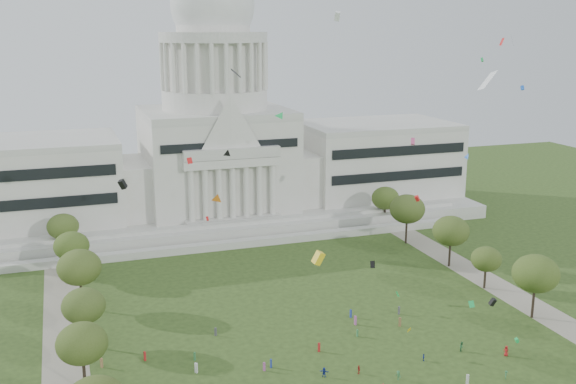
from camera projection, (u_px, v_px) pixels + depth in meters
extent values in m
cube|color=#B9B8AE|center=(217.00, 210.00, 215.12)|extent=(160.00, 60.00, 4.00)
cube|color=#B9B8AE|center=(244.00, 243.00, 185.03)|extent=(130.00, 3.00, 2.00)
cube|color=#B9B8AE|center=(237.00, 230.00, 192.03)|extent=(140.00, 3.00, 5.00)
cube|color=beige|center=(30.00, 183.00, 193.79)|extent=(50.00, 34.00, 22.00)
cube|color=beige|center=(375.00, 160.00, 228.47)|extent=(50.00, 34.00, 22.00)
cube|color=beige|center=(130.00, 188.00, 201.49)|extent=(12.00, 26.00, 16.00)
cube|color=beige|center=(300.00, 175.00, 218.51)|extent=(12.00, 26.00, 16.00)
cube|color=beige|center=(216.00, 161.00, 210.42)|extent=(44.00, 38.00, 28.00)
cube|color=beige|center=(232.00, 163.00, 191.28)|extent=(28.00, 3.00, 2.40)
cube|color=black|center=(27.00, 190.00, 177.51)|extent=(46.00, 0.40, 11.00)
cube|color=black|center=(400.00, 163.00, 212.19)|extent=(46.00, 0.40, 11.00)
cylinder|color=beige|center=(215.00, 99.00, 205.83)|extent=(32.00, 32.00, 6.00)
cylinder|color=beige|center=(214.00, 66.00, 203.46)|extent=(28.00, 28.00, 14.00)
cylinder|color=#B9B8AE|center=(213.00, 37.00, 201.45)|extent=(32.40, 32.40, 3.00)
cylinder|color=beige|center=(213.00, 18.00, 200.15)|extent=(22.00, 22.00, 8.00)
ellipsoid|color=silver|center=(212.00, 4.00, 199.20)|extent=(25.00, 25.00, 26.20)
cube|color=gray|center=(65.00, 359.00, 122.34)|extent=(8.00, 160.00, 0.04)
cube|color=gray|center=(509.00, 293.00, 152.61)|extent=(8.00, 160.00, 0.04)
cylinder|color=black|center=(84.00, 376.00, 110.96)|extent=(0.56, 0.56, 5.47)
ellipsoid|color=#344918|center=(82.00, 343.00, 109.59)|extent=(8.42, 8.42, 6.89)
cylinder|color=black|center=(533.00, 303.00, 139.12)|extent=(0.56, 0.56, 6.20)
ellipsoid|color=#355017|center=(536.00, 274.00, 137.57)|extent=(9.55, 9.55, 7.82)
cylinder|color=black|center=(86.00, 333.00, 126.55)|extent=(0.56, 0.56, 5.27)
ellipsoid|color=#35491B|center=(84.00, 306.00, 125.23)|extent=(8.12, 8.12, 6.65)
cylinder|color=black|center=(485.00, 279.00, 155.06)|extent=(0.56, 0.56, 4.56)
ellipsoid|color=#344A17|center=(486.00, 259.00, 153.92)|extent=(7.01, 7.01, 5.74)
cylinder|color=black|center=(81.00, 296.00, 143.47)|extent=(0.56, 0.56, 6.03)
ellipsoid|color=#3A4D1C|center=(79.00, 267.00, 141.96)|extent=(9.29, 9.29, 7.60)
cylinder|color=black|center=(450.00, 255.00, 169.30)|extent=(0.56, 0.56, 5.97)
ellipsoid|color=#334717|center=(451.00, 231.00, 167.81)|extent=(9.19, 9.19, 7.52)
cylinder|color=black|center=(73.00, 269.00, 160.27)|extent=(0.56, 0.56, 5.41)
ellipsoid|color=#375218|center=(71.00, 246.00, 158.91)|extent=(8.33, 8.33, 6.81)
cylinder|color=black|center=(406.00, 232.00, 187.37)|extent=(0.56, 0.56, 6.37)
ellipsoid|color=#36491A|center=(407.00, 209.00, 185.77)|extent=(9.82, 9.82, 8.03)
cylinder|color=black|center=(65.00, 247.00, 176.42)|extent=(0.56, 0.56, 5.32)
ellipsoid|color=#3B511C|center=(63.00, 226.00, 175.09)|extent=(8.19, 8.19, 6.70)
cylinder|color=black|center=(385.00, 217.00, 204.74)|extent=(0.56, 0.56, 5.47)
ellipsoid|color=#355018|center=(385.00, 198.00, 203.37)|extent=(8.42, 8.42, 6.89)
imported|color=#B21E1E|center=(506.00, 351.00, 123.25)|extent=(1.00, 1.14, 1.96)
imported|color=#33723F|center=(462.00, 346.00, 125.01)|extent=(1.04, 1.08, 1.91)
imported|color=#33723F|center=(398.00, 375.00, 114.79)|extent=(1.05, 1.24, 1.71)
imported|color=#B21E1E|center=(359.00, 369.00, 116.92)|extent=(0.54, 0.94, 1.57)
imported|color=navy|center=(324.00, 372.00, 115.80)|extent=(1.73, 1.45, 1.77)
imported|color=#33723F|center=(506.00, 375.00, 115.20)|extent=(1.05, 1.03, 1.50)
imported|color=navy|center=(424.00, 357.00, 121.40)|extent=(0.73, 0.92, 1.39)
cube|color=#4C4C51|center=(399.00, 310.00, 141.18)|extent=(0.54, 0.50, 1.74)
cube|color=#33723F|center=(195.00, 356.00, 121.56)|extent=(0.45, 0.50, 1.60)
cube|color=#4C4C51|center=(216.00, 332.00, 131.39)|extent=(0.51, 0.48, 1.64)
cube|color=olive|center=(102.00, 363.00, 119.04)|extent=(0.50, 0.55, 1.77)
cube|color=olive|center=(400.00, 322.00, 135.48)|extent=(0.58, 0.55, 1.88)
cube|color=navy|center=(351.00, 314.00, 139.65)|extent=(0.32, 0.48, 1.72)
cube|color=silver|center=(468.00, 379.00, 113.42)|extent=(0.55, 0.48, 1.75)
cube|color=#B21E1E|center=(319.00, 347.00, 124.87)|extent=(0.54, 0.51, 1.73)
cube|color=navy|center=(271.00, 363.00, 118.99)|extent=(0.31, 0.45, 1.60)
cube|color=#33723F|center=(357.00, 333.00, 131.00)|extent=(0.26, 0.40, 1.49)
cube|color=#994C8C|center=(355.00, 320.00, 136.19)|extent=(0.42, 0.56, 1.91)
cube|color=#994C8C|center=(264.00, 367.00, 117.87)|extent=(0.42, 0.49, 1.58)
cube|color=silver|center=(196.00, 368.00, 117.17)|extent=(0.55, 0.56, 1.84)
cube|color=#B21E1E|center=(145.00, 356.00, 121.50)|extent=(0.41, 0.52, 1.74)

